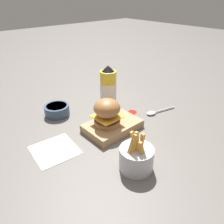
# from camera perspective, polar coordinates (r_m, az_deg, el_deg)

# --- Properties ---
(ground_plane) EXTENTS (6.00, 6.00, 0.00)m
(ground_plane) POSITION_cam_1_polar(r_m,az_deg,el_deg) (0.97, 2.74, -3.23)
(ground_plane) COLOR #5B5651
(serving_board) EXTENTS (0.23, 0.15, 0.03)m
(serving_board) POSITION_cam_1_polar(r_m,az_deg,el_deg) (0.93, 0.00, -3.59)
(serving_board) COLOR #A37A51
(serving_board) RESTS_ON ground_plane
(burger) EXTENTS (0.11, 0.11, 0.11)m
(burger) POSITION_cam_1_polar(r_m,az_deg,el_deg) (0.88, -1.30, -0.01)
(burger) COLOR #9E6638
(burger) RESTS_ON serving_board
(ketchup_bottle) EXTENTS (0.08, 0.08, 0.22)m
(ketchup_bottle) POSITION_cam_1_polar(r_m,az_deg,el_deg) (1.08, -0.99, 6.06)
(ketchup_bottle) COLOR yellow
(ketchup_bottle) RESTS_ON ground_plane
(fries_basket) EXTENTS (0.11, 0.11, 0.15)m
(fries_basket) POSITION_cam_1_polar(r_m,az_deg,el_deg) (0.73, 6.37, -11.83)
(fries_basket) COLOR #B7B7BC
(fries_basket) RESTS_ON ground_plane
(side_bowl) EXTENTS (0.12, 0.12, 0.05)m
(side_bowl) POSITION_cam_1_polar(r_m,az_deg,el_deg) (1.07, -14.18, 0.55)
(side_bowl) COLOR #384C66
(side_bowl) RESTS_ON ground_plane
(spoon) EXTENTS (0.17, 0.06, 0.01)m
(spoon) POSITION_cam_1_polar(r_m,az_deg,el_deg) (1.07, 10.97, -0.09)
(spoon) COLOR silver
(spoon) RESTS_ON ground_plane
(ketchup_puddle) EXTENTS (0.04, 0.04, 0.00)m
(ketchup_puddle) POSITION_cam_1_polar(r_m,az_deg,el_deg) (1.07, 5.32, 0.04)
(ketchup_puddle) COLOR #B21E14
(ketchup_puddle) RESTS_ON ground_plane
(parchment_square) EXTENTS (0.17, 0.17, 0.00)m
(parchment_square) POSITION_cam_1_polar(r_m,az_deg,el_deg) (0.85, -14.72, -9.53)
(parchment_square) COLOR beige
(parchment_square) RESTS_ON ground_plane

